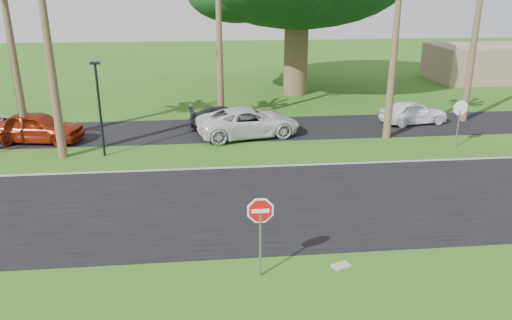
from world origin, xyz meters
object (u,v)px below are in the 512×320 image
Objects in this scene: car_dark at (225,118)px; car_minivan at (249,122)px; stop_sign_far at (460,114)px; car_red at (37,127)px; stop_sign_near at (260,221)px; car_pickup at (414,113)px.

car_minivan is at bearing -152.64° from car_dark.
stop_sign_far is 0.55× the size of car_red.
stop_sign_near is 0.65× the size of car_pickup.
car_minivan is at bearing 90.29° from car_pickup.
car_minivan is at bearing -80.12° from car_red.
car_pickup is at bearing -85.15° from stop_sign_far.
stop_sign_far is at bearing 176.30° from car_pickup.
car_red is at bearing 85.38° from car_pickup.
stop_sign_near reaches higher than car_dark.
car_pickup is (10.18, 1.58, -0.10)m from car_minivan.
car_red reaches higher than car_minivan.
car_red is 21.58m from car_pickup.
car_dark is at bearing 21.74° from car_minivan.
stop_sign_near is at bearing 136.10° from car_pickup.
stop_sign_near is 0.46× the size of car_minivan.
stop_sign_near and stop_sign_far have the same top height.
car_red is 1.14× the size of car_dark.
car_minivan is (0.92, 14.07, -0.98)m from stop_sign_near.
car_dark is at bearing -22.64° from stop_sign_far.
stop_sign_near is at bearing 174.84° from car_dark.
car_pickup is at bearing 54.65° from stop_sign_near.
stop_sign_near is at bearing -133.27° from car_red.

